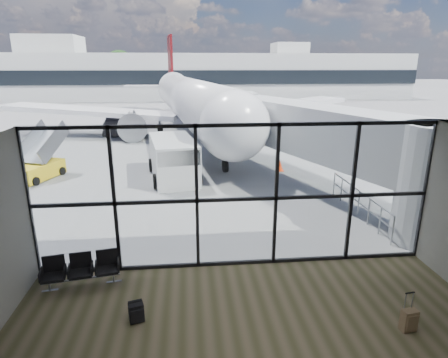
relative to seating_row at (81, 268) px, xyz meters
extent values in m
plane|color=slate|center=(4.56, 40.69, -0.52)|extent=(220.00, 220.00, 0.00)
cube|color=brown|center=(4.56, -3.31, -0.52)|extent=(12.00, 8.00, 0.01)
cube|color=silver|center=(4.56, -3.31, 3.98)|extent=(12.00, 8.00, 0.02)
cube|color=white|center=(4.56, 0.69, 1.73)|extent=(12.00, 0.04, 4.50)
cube|color=black|center=(4.56, 0.69, -0.46)|extent=(12.00, 0.12, 0.10)
cube|color=black|center=(4.56, 0.69, 1.68)|extent=(12.00, 0.12, 0.10)
cube|color=black|center=(4.56, 0.69, 3.92)|extent=(12.00, 0.12, 0.10)
cube|color=black|center=(-1.44, 0.69, 1.73)|extent=(0.10, 0.12, 4.50)
cube|color=black|center=(0.96, 0.69, 1.73)|extent=(0.10, 0.12, 4.50)
cube|color=black|center=(3.36, 0.69, 1.73)|extent=(0.10, 0.12, 4.50)
cube|color=black|center=(5.76, 0.69, 1.73)|extent=(0.10, 0.12, 4.50)
cube|color=black|center=(8.16, 0.69, 1.73)|extent=(0.10, 0.12, 4.50)
cube|color=black|center=(10.56, 0.69, 1.73)|extent=(0.10, 0.12, 4.50)
cylinder|color=#A8ACAE|center=(11.76, 1.69, 1.58)|extent=(2.80, 2.80, 4.20)
cube|color=#A8ACAE|center=(9.11, 8.69, 2.48)|extent=(7.45, 14.81, 2.40)
cube|color=#A8ACAE|center=(6.46, 15.69, 2.48)|extent=(2.60, 2.20, 2.60)
cylinder|color=gray|center=(5.66, 15.69, 0.38)|extent=(0.20, 0.20, 1.80)
cylinder|color=gray|center=(7.26, 15.69, 0.38)|extent=(0.20, 0.20, 1.80)
cylinder|color=black|center=(6.46, 15.69, -0.27)|extent=(1.80, 0.56, 0.56)
cylinder|color=gray|center=(10.16, 1.49, 0.03)|extent=(0.06, 0.06, 1.10)
cylinder|color=gray|center=(10.16, 2.39, 0.03)|extent=(0.06, 0.06, 1.10)
cylinder|color=gray|center=(10.16, 3.29, 0.03)|extent=(0.06, 0.06, 1.10)
cylinder|color=gray|center=(10.16, 4.19, 0.03)|extent=(0.06, 0.06, 1.10)
cylinder|color=gray|center=(10.16, 5.09, 0.03)|extent=(0.06, 0.06, 1.10)
cylinder|color=gray|center=(10.16, 5.99, 0.03)|extent=(0.06, 0.06, 1.10)
cylinder|color=gray|center=(10.16, 6.89, 0.03)|extent=(0.06, 0.06, 1.10)
cylinder|color=gray|center=(10.16, 4.19, 0.56)|extent=(0.06, 5.40, 0.06)
cylinder|color=gray|center=(10.16, 4.19, 0.08)|extent=(0.06, 5.40, 0.06)
cube|color=silver|center=(4.56, 62.69, 3.48)|extent=(80.00, 12.00, 8.00)
cube|color=black|center=(4.56, 56.59, 3.48)|extent=(80.00, 0.20, 2.40)
cube|color=silver|center=(-20.44, 62.69, 8.98)|extent=(10.00, 8.00, 3.00)
cube|color=silver|center=(22.56, 62.69, 8.48)|extent=(6.00, 6.00, 2.00)
cylinder|color=#382619|center=(-34.44, 72.69, 1.01)|extent=(0.50, 0.50, 3.06)
cylinder|color=#382619|center=(-28.44, 72.69, 1.19)|extent=(0.50, 0.50, 3.42)
sphere|color=black|center=(-28.44, 72.69, 5.37)|extent=(6.27, 6.27, 6.27)
cylinder|color=#382619|center=(-22.44, 72.69, 0.83)|extent=(0.50, 0.50, 2.70)
sphere|color=black|center=(-22.44, 72.69, 4.13)|extent=(4.95, 4.95, 4.95)
cylinder|color=#382619|center=(-16.44, 72.69, 1.01)|extent=(0.50, 0.50, 3.06)
sphere|color=black|center=(-16.44, 72.69, 4.75)|extent=(5.61, 5.61, 5.61)
cylinder|color=#382619|center=(-10.44, 72.69, 1.19)|extent=(0.50, 0.50, 3.42)
sphere|color=black|center=(-10.44, 72.69, 5.37)|extent=(6.27, 6.27, 6.27)
cube|color=gray|center=(0.02, -0.11, -0.28)|extent=(2.11, 0.43, 0.04)
cube|color=black|center=(-0.69, -0.23, -0.10)|extent=(0.68, 0.65, 0.08)
cube|color=black|center=(-0.74, 0.03, 0.15)|extent=(0.60, 0.17, 0.53)
cube|color=black|center=(0.02, -0.11, -0.10)|extent=(0.68, 0.65, 0.08)
cube|color=black|center=(-0.03, 0.15, 0.15)|extent=(0.60, 0.17, 0.53)
cube|color=black|center=(0.73, 0.01, -0.10)|extent=(0.68, 0.65, 0.08)
cube|color=black|center=(0.69, 0.27, 0.15)|extent=(0.60, 0.17, 0.53)
cylinder|color=gray|center=(-0.84, -0.26, -0.40)|extent=(0.06, 0.06, 0.24)
cylinder|color=gray|center=(0.88, 0.03, -0.40)|extent=(0.06, 0.06, 0.24)
cube|color=black|center=(1.76, -1.83, -0.28)|extent=(0.41, 0.31, 0.49)
cube|color=black|center=(1.80, -1.95, -0.28)|extent=(0.30, 0.15, 0.33)
cylinder|color=black|center=(1.73, -1.72, -0.03)|extent=(0.35, 0.18, 0.09)
cube|color=olive|center=(8.24, -2.79, -0.23)|extent=(0.39, 0.27, 0.54)
cube|color=olive|center=(8.26, -2.91, -0.23)|extent=(0.30, 0.08, 0.40)
cylinder|color=gray|center=(8.13, -2.71, 0.23)|extent=(0.02, 0.02, 0.45)
cylinder|color=gray|center=(8.33, -2.68, 0.23)|extent=(0.02, 0.02, 0.45)
cube|color=black|center=(8.23, -2.70, 0.45)|extent=(0.24, 0.06, 0.02)
cylinder|color=black|center=(8.13, -2.71, -0.49)|extent=(0.04, 0.06, 0.06)
cylinder|color=black|center=(8.33, -2.68, -0.49)|extent=(0.04, 0.06, 0.06)
cylinder|color=silver|center=(3.52, 24.46, 2.52)|extent=(7.80, 30.67, 3.75)
sphere|color=silver|center=(5.56, 9.37, 2.52)|extent=(3.75, 3.75, 3.75)
cone|color=silver|center=(1.14, 42.05, 2.83)|extent=(4.54, 6.54, 3.75)
cube|color=black|center=(5.48, 9.98, 3.03)|extent=(2.38, 1.51, 0.51)
cube|color=silver|center=(-5.16, 24.30, 1.66)|extent=(15.59, 6.11, 1.20)
cylinder|color=black|center=(-1.57, 22.74, 0.65)|extent=(2.57, 3.70, 2.13)
cube|color=silver|center=(-2.01, 41.11, 2.93)|extent=(5.70, 2.24, 0.18)
cube|color=silver|center=(11.93, 26.62, 1.66)|extent=(15.21, 9.71, 1.20)
cylinder|color=black|center=(8.89, 24.16, 0.65)|extent=(2.57, 3.70, 2.13)
cube|color=silver|center=(4.43, 41.98, 2.93)|extent=(5.87, 3.60, 0.18)
cube|color=#530B0F|center=(1.14, 42.05, 6.18)|extent=(0.82, 3.86, 6.09)
cylinder|color=gray|center=(5.29, 11.39, 0.19)|extent=(0.20, 0.20, 1.42)
cylinder|color=black|center=(5.29, 11.39, -0.17)|extent=(0.35, 0.74, 0.71)
cylinder|color=black|center=(0.64, 24.58, -0.06)|extent=(0.58, 1.03, 0.97)
cylinder|color=black|center=(6.27, 25.34, -0.06)|extent=(0.58, 1.03, 0.97)
cube|color=silver|center=(2.30, 10.49, 0.59)|extent=(2.98, 5.37, 2.21)
cube|color=black|center=(2.60, 8.63, 1.19)|extent=(2.28, 1.64, 0.77)
cylinder|color=black|center=(1.47, 8.68, -0.13)|extent=(0.39, 0.81, 0.77)
cylinder|color=black|center=(3.65, 9.03, -0.13)|extent=(0.39, 0.81, 0.77)
cylinder|color=black|center=(0.95, 11.96, -0.13)|extent=(0.39, 0.81, 0.77)
cylinder|color=black|center=(3.14, 12.31, -0.13)|extent=(0.39, 0.81, 0.77)
cube|color=black|center=(-3.54, 24.69, 0.09)|extent=(1.96, 3.49, 1.11)
cube|color=black|center=(-3.71, 26.00, 0.92)|extent=(1.67, 2.91, 1.14)
cylinder|color=black|center=(-4.16, 23.49, -0.24)|extent=(0.29, 0.58, 0.55)
cylinder|color=black|center=(-2.63, 23.69, -0.24)|extent=(0.29, 0.58, 0.55)
cylinder|color=black|center=(-4.45, 25.68, -0.24)|extent=(0.29, 0.58, 0.55)
cylinder|color=black|center=(-2.91, 25.88, -0.24)|extent=(0.29, 0.58, 0.55)
cube|color=gold|center=(-5.28, 11.06, -0.06)|extent=(2.59, 3.29, 0.83)
cube|color=gray|center=(-4.98, 11.83, 1.13)|extent=(2.20, 2.71, 1.53)
cylinder|color=black|center=(-6.43, 10.41, -0.29)|extent=(0.36, 0.50, 0.45)
cylinder|color=black|center=(-4.89, 9.80, -0.29)|extent=(0.36, 0.50, 0.45)
cylinder|color=black|center=(-5.67, 12.33, -0.29)|extent=(0.36, 0.50, 0.45)
cylinder|color=black|center=(-4.14, 11.72, -0.29)|extent=(0.36, 0.50, 0.45)
cube|color=#DF410B|center=(3.56, 9.74, -0.51)|extent=(0.41, 0.41, 0.03)
cone|color=#DF410B|center=(3.56, 9.74, -0.23)|extent=(0.39, 0.39, 0.59)
cube|color=#FF3B0D|center=(8.56, 11.35, -0.50)|extent=(0.46, 0.46, 0.03)
cone|color=#FF3B0D|center=(8.56, 11.35, -0.19)|extent=(0.44, 0.44, 0.66)
camera|label=1|loc=(3.15, -9.82, 5.56)|focal=30.00mm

